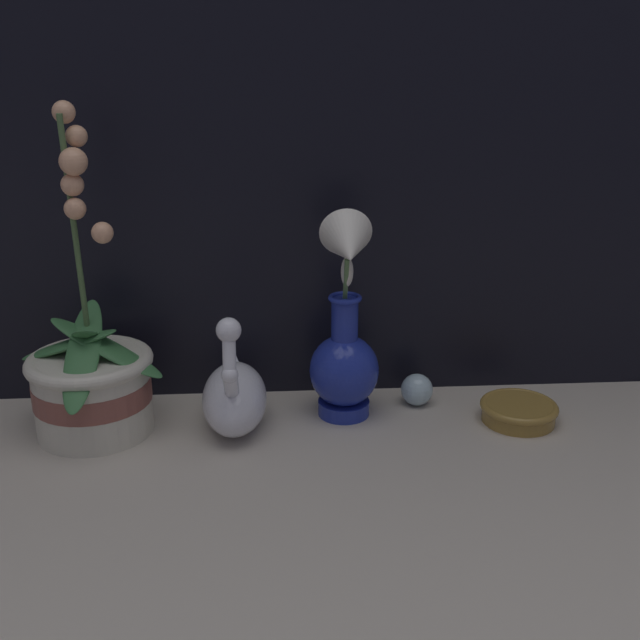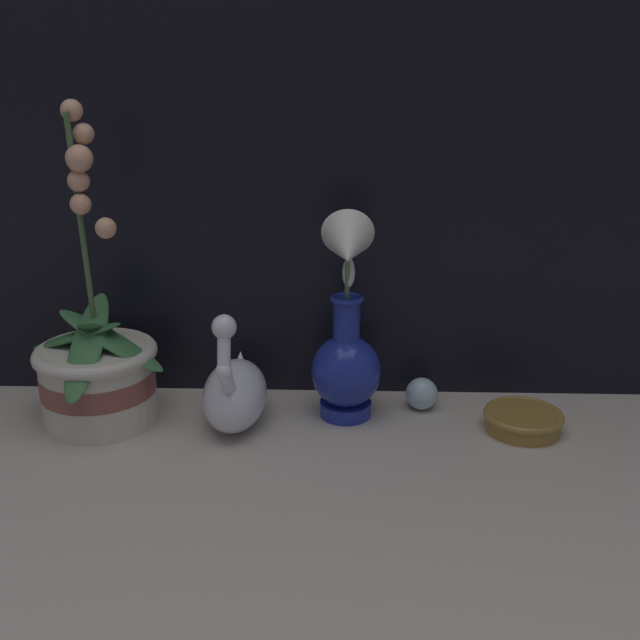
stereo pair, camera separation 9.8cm
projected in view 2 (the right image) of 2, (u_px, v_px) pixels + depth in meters
ground_plane at (307, 462)px, 1.01m from camera, size 2.80×2.80×0.00m
orchid_potted_plant at (97, 370)px, 1.10m from camera, size 0.22×0.22×0.47m
swan_figurine at (235, 391)px, 1.10m from camera, size 0.09×0.19×0.20m
blue_vase at (346, 344)px, 1.10m from camera, size 0.11×0.13×0.32m
glass_sphere at (422, 394)px, 1.16m from camera, size 0.05×0.05×0.05m
amber_dish at (523, 419)px, 1.09m from camera, size 0.12×0.12×0.03m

